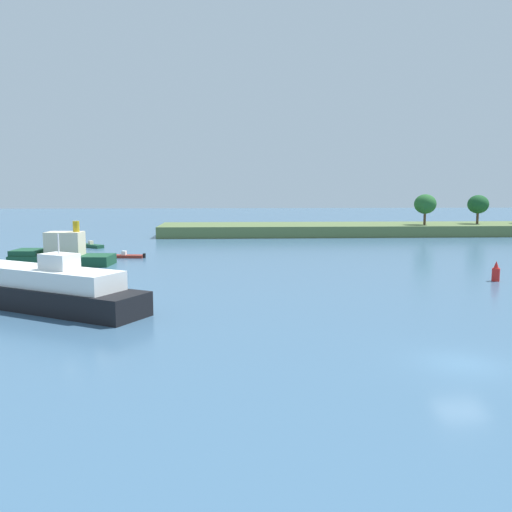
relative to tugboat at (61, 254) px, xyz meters
name	(u,v)px	position (x,y,z in m)	size (l,w,h in m)	color
ground_plane	(462,364)	(30.20, -35.68, -1.24)	(400.00, 400.00, 0.00)	#3D607F
treeline_island	(403,226)	(50.90, 36.84, 0.34)	(82.54, 13.28, 8.05)	#566B3D
tugboat	(61,254)	(0.00, 0.00, 0.00)	(11.43, 4.68, 4.92)	#19472D
small_motorboat	(89,245)	(-1.46, 18.03, -0.99)	(4.92, 4.48, 0.97)	#19472D
fishing_skiff	(127,256)	(6.21, 5.85, -1.03)	(4.48, 1.67, 0.85)	maroon
white_riverboat	(38,289)	(5.04, -21.91, 0.16)	(17.11, 12.03, 5.46)	black
channel_buoy_red	(496,272)	(43.46, -12.80, -0.43)	(0.70, 0.70, 1.90)	red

